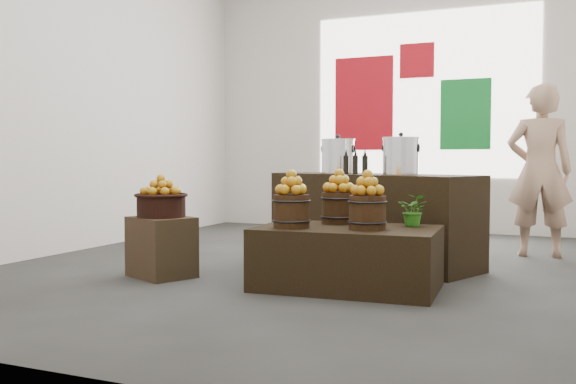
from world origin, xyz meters
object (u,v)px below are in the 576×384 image
at_px(crate, 162,247).
at_px(stock_pot_left, 338,157).
at_px(wicker_basket, 161,206).
at_px(stock_pot_center, 401,157).
at_px(counter, 371,219).
at_px(display_table, 347,258).
at_px(shopper, 540,171).

height_order(crate, stock_pot_left, stock_pot_left).
height_order(wicker_basket, stock_pot_center, stock_pot_center).
bearing_deg(stock_pot_center, crate, -144.33).
xyz_separation_m(counter, stock_pot_left, (-0.42, 0.18, 0.63)).
height_order(counter, stock_pot_left, stock_pot_left).
xyz_separation_m(display_table, counter, (-0.16, 1.31, 0.20)).
relative_size(wicker_basket, stock_pot_left, 1.26).
bearing_deg(crate, wicker_basket, 0.00).
distance_m(stock_pot_center, shopper, 1.79).
xyz_separation_m(crate, wicker_basket, (0.00, 0.00, 0.37)).
height_order(display_table, stock_pot_center, stock_pot_center).
relative_size(counter, stock_pot_center, 6.47).
bearing_deg(stock_pot_left, display_table, -68.39).
relative_size(wicker_basket, shopper, 0.23).
bearing_deg(stock_pot_center, shopper, 46.54).
relative_size(wicker_basket, stock_pot_center, 1.26).
height_order(wicker_basket, shopper, shopper).
bearing_deg(wicker_basket, display_table, 5.69).
distance_m(counter, shopper, 2.00).
bearing_deg(crate, display_table, 5.69).
xyz_separation_m(crate, stock_pot_left, (1.12, 1.65, 0.81)).
height_order(crate, stock_pot_center, stock_pot_center).
height_order(stock_pot_left, stock_pot_center, same).
distance_m(display_table, stock_pot_left, 1.80).
distance_m(crate, display_table, 1.71).
bearing_deg(stock_pot_left, counter, -22.53).
bearing_deg(counter, stock_pot_center, 0.00).
bearing_deg(counter, shopper, 59.21).
bearing_deg(display_table, counter, 93.69).
bearing_deg(display_table, stock_pot_left, 108.11).
xyz_separation_m(crate, display_table, (1.70, 0.17, -0.02)).
bearing_deg(shopper, stock_pot_center, 38.40).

